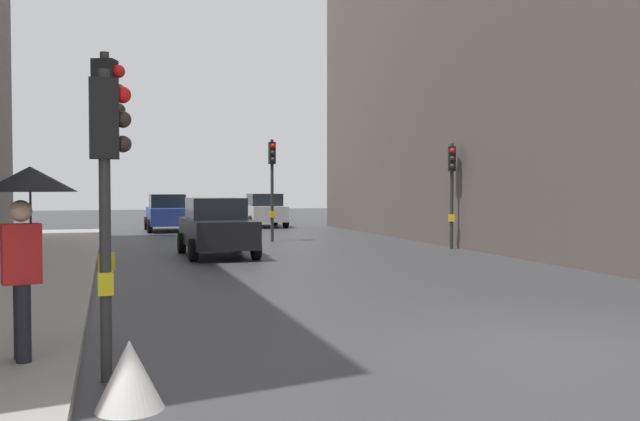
# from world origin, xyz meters

# --- Properties ---
(ground_plane) EXTENTS (120.00, 120.00, 0.00)m
(ground_plane) POSITION_xyz_m (0.00, 0.00, 0.00)
(ground_plane) COLOR #38383A
(building_facade_right) EXTENTS (12.00, 33.06, 13.13)m
(building_facade_right) POSITION_xyz_m (11.86, 11.88, 6.56)
(building_facade_right) COLOR #5B514C
(building_facade_right) RESTS_ON ground
(traffic_light_near_left) EXTENTS (0.43, 0.24, 3.31)m
(traffic_light_near_left) POSITION_xyz_m (-5.53, -0.07, 2.28)
(traffic_light_near_left) COLOR #2D2D2D
(traffic_light_near_left) RESTS_ON ground
(traffic_light_far_median) EXTENTS (0.25, 0.43, 3.92)m
(traffic_light_far_median) POSITION_xyz_m (0.47, 18.31, 2.70)
(traffic_light_far_median) COLOR #2D2D2D
(traffic_light_far_median) RESTS_ON ground
(traffic_light_near_right) EXTENTS (0.45, 0.33, 3.90)m
(traffic_light_near_right) POSITION_xyz_m (-5.53, 2.14, 2.69)
(traffic_light_near_right) COLOR #2D2D2D
(traffic_light_near_right) RESTS_ON ground
(traffic_light_mid_street) EXTENTS (0.34, 0.45, 3.56)m
(traffic_light_mid_street) POSITION_xyz_m (5.55, 13.38, 2.46)
(traffic_light_mid_street) COLOR #2D2D2D
(traffic_light_mid_street) RESTS_ON ground
(car_dark_suv) EXTENTS (2.08, 4.23, 1.76)m
(car_dark_suv) POSITION_xyz_m (-2.41, 13.27, 0.88)
(car_dark_suv) COLOR black
(car_dark_suv) RESTS_ON ground
(car_silver_hatchback) EXTENTS (2.11, 4.24, 1.76)m
(car_silver_hatchback) POSITION_xyz_m (2.31, 28.34, 0.88)
(car_silver_hatchback) COLOR #BCBCC1
(car_silver_hatchback) RESTS_ON ground
(car_blue_van) EXTENTS (2.02, 4.20, 1.76)m
(car_blue_van) POSITION_xyz_m (-2.87, 26.20, 0.88)
(car_blue_van) COLOR navy
(car_blue_van) RESTS_ON ground
(pedestrian_with_umbrella) EXTENTS (1.00, 1.00, 2.14)m
(pedestrian_with_umbrella) POSITION_xyz_m (-6.37, 0.49, 1.84)
(pedestrian_with_umbrella) COLOR black
(pedestrian_with_umbrella) RESTS_ON sidewalk_kerb
(warning_sign_triangle) EXTENTS (0.64, 0.64, 0.65)m
(warning_sign_triangle) POSITION_xyz_m (-5.35, -1.10, 0.33)
(warning_sign_triangle) COLOR silver
(warning_sign_triangle) RESTS_ON ground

